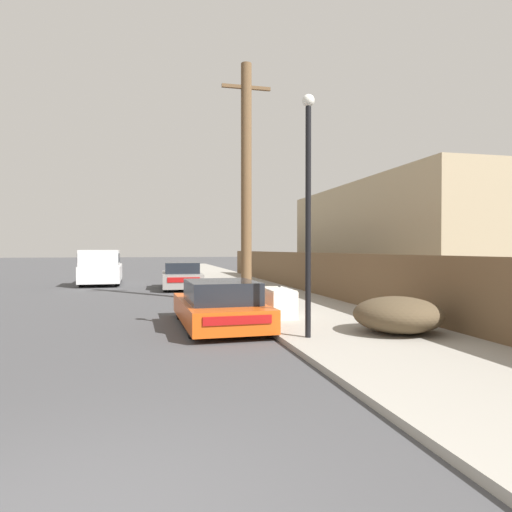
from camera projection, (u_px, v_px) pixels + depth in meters
sidewalk_curb at (233, 281)px, 27.18m from camera, size 4.20×63.00×0.12m
discarded_fridge at (278, 302)px, 12.71m from camera, size 0.70×1.71×0.79m
parked_sports_car_red at (219, 306)px, 11.60m from camera, size 2.05×4.59×1.20m
car_parked_mid at (182, 276)px, 22.72m from camera, size 1.98×4.63×1.33m
pickup_truck at (101, 268)px, 25.14m from camera, size 2.28×5.54×1.94m
utility_pole at (246, 180)px, 16.63m from camera, size 1.80×0.39×8.62m
street_lamp at (308, 198)px, 9.59m from camera, size 0.26×0.26×5.12m
brush_pile at (398, 315)px, 10.17m from camera, size 1.96×1.99×0.81m
wooden_fence at (313, 273)px, 19.40m from camera, size 0.08×33.95×1.72m
building_right_house at (402, 238)px, 22.43m from camera, size 6.00×14.70×5.09m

